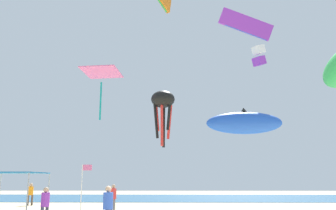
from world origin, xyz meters
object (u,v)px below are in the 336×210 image
(person_near_tent, at_px, (108,204))
(kite_inflatable_blue, at_px, (244,123))
(person_central, at_px, (31,192))
(kite_box_white, at_px, (259,55))
(banner_flag, at_px, (83,184))
(kite_octopus_black, at_px, (163,102))
(kite_parafoil_purple, at_px, (246,25))
(person_leftmost, at_px, (113,195))
(person_rightmost, at_px, (45,202))
(canopy_tent, at_px, (14,174))
(kite_diamond_pink, at_px, (102,75))

(person_near_tent, xyz_separation_m, kite_inflatable_blue, (9.18, 15.21, 5.99))
(person_near_tent, relative_size, person_central, 1.01)
(kite_box_white, bearing_deg, person_near_tent, -65.24)
(banner_flag, height_order, kite_box_white, kite_box_white)
(person_central, height_order, kite_octopus_black, kite_octopus_black)
(kite_box_white, relative_size, kite_parafoil_purple, 0.66)
(banner_flag, bearing_deg, person_near_tent, -65.97)
(person_near_tent, relative_size, kite_inflatable_blue, 0.28)
(person_leftmost, distance_m, person_rightmost, 7.28)
(kite_octopus_black, bearing_deg, canopy_tent, -110.76)
(kite_parafoil_purple, bearing_deg, kite_diamond_pink, 144.27)
(person_rightmost, height_order, kite_parafoil_purple, kite_parafoil_purple)
(canopy_tent, distance_m, kite_box_white, 27.65)
(person_rightmost, relative_size, kite_inflatable_blue, 0.26)
(kite_box_white, bearing_deg, kite_parafoil_purple, -51.63)
(kite_parafoil_purple, bearing_deg, person_near_tent, -146.29)
(canopy_tent, height_order, kite_inflatable_blue, kite_inflatable_blue)
(canopy_tent, bearing_deg, kite_octopus_black, 33.61)
(kite_diamond_pink, bearing_deg, person_near_tent, 110.72)
(person_rightmost, bearing_deg, kite_diamond_pink, -153.77)
(person_rightmost, xyz_separation_m, kite_diamond_pink, (0.37, 10.65, 9.82))
(person_leftmost, distance_m, kite_parafoil_purple, 14.76)
(person_central, xyz_separation_m, kite_inflatable_blue, (18.44, 0.45, 5.99))
(person_near_tent, xyz_separation_m, person_rightmost, (-3.55, 2.14, -0.06))
(person_rightmost, height_order, kite_diamond_pink, kite_diamond_pink)
(person_near_tent, bearing_deg, person_leftmost, 9.03)
(canopy_tent, relative_size, person_central, 1.81)
(person_central, bearing_deg, kite_box_white, -14.20)
(kite_octopus_black, bearing_deg, person_near_tent, -65.43)
(canopy_tent, xyz_separation_m, kite_diamond_pink, (3.31, 7.80, 8.41))
(kite_diamond_pink, bearing_deg, kite_parafoil_purple, 156.03)
(person_leftmost, xyz_separation_m, kite_diamond_pink, (-1.91, 3.73, 9.79))
(person_leftmost, distance_m, kite_box_white, 22.85)
(person_near_tent, distance_m, person_leftmost, 9.15)
(kite_inflatable_blue, bearing_deg, kite_octopus_black, 33.02)
(canopy_tent, distance_m, kite_octopus_black, 11.71)
(kite_octopus_black, distance_m, kite_inflatable_blue, 8.45)
(banner_flag, bearing_deg, canopy_tent, -167.99)
(banner_flag, distance_m, kite_parafoil_purple, 14.78)
(person_leftmost, relative_size, kite_octopus_black, 0.42)
(person_central, height_order, kite_box_white, kite_box_white)
(kite_box_white, bearing_deg, canopy_tent, -84.65)
(person_central, relative_size, person_rightmost, 1.05)
(person_central, distance_m, kite_box_white, 26.44)
(kite_box_white, bearing_deg, person_central, -109.15)
(kite_diamond_pink, xyz_separation_m, kite_parafoil_purple, (10.99, -6.53, 1.51))
(canopy_tent, height_order, kite_box_white, kite_box_white)
(person_near_tent, bearing_deg, kite_box_white, -29.37)
(person_near_tent, distance_m, kite_diamond_pink, 16.40)
(kite_octopus_black, bearing_deg, person_central, -164.02)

